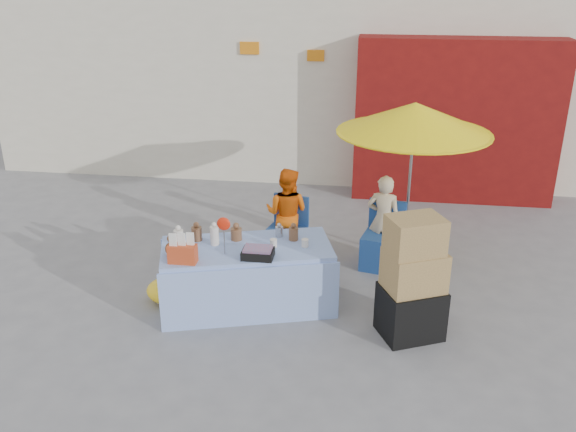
# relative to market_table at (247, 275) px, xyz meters

# --- Properties ---
(ground) EXTENTS (80.00, 80.00, 0.00)m
(ground) POSITION_rel_market_table_xyz_m (0.43, -0.29, -0.38)
(ground) COLOR slate
(ground) RESTS_ON ground
(market_table) EXTENTS (2.09, 1.40, 1.16)m
(market_table) POSITION_rel_market_table_xyz_m (0.00, 0.00, 0.00)
(market_table) COLOR #8CA7E0
(market_table) RESTS_ON ground
(chair_left) EXTENTS (0.57, 0.57, 0.85)m
(chair_left) POSITION_rel_market_table_xyz_m (0.27, 1.19, -0.12)
(chair_left) COLOR navy
(chair_left) RESTS_ON ground
(chair_right) EXTENTS (0.57, 0.57, 0.85)m
(chair_right) POSITION_rel_market_table_xyz_m (1.52, 1.19, -0.12)
(chair_right) COLOR navy
(chair_right) RESTS_ON ground
(vendor_orange) EXTENTS (0.69, 0.59, 1.23)m
(vendor_orange) POSITION_rel_market_table_xyz_m (0.27, 1.32, 0.24)
(vendor_orange) COLOR #E85E0C
(vendor_orange) RESTS_ON ground
(vendor_beige) EXTENTS (0.49, 0.38, 1.20)m
(vendor_beige) POSITION_rel_market_table_xyz_m (1.52, 1.32, 0.22)
(vendor_beige) COLOR beige
(vendor_beige) RESTS_ON ground
(umbrella) EXTENTS (1.90, 1.90, 2.09)m
(umbrella) POSITION_rel_market_table_xyz_m (1.82, 1.47, 1.51)
(umbrella) COLOR gray
(umbrella) RESTS_ON ground
(box_stack) EXTENTS (0.76, 0.70, 1.34)m
(box_stack) POSITION_rel_market_table_xyz_m (1.81, -0.36, 0.24)
(box_stack) COLOR black
(box_stack) RESTS_ON ground
(tarp_bundle) EXTENTS (0.73, 0.63, 0.29)m
(tarp_bundle) POSITION_rel_market_table_xyz_m (-0.86, -0.05, -0.24)
(tarp_bundle) COLOR yellow
(tarp_bundle) RESTS_ON ground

